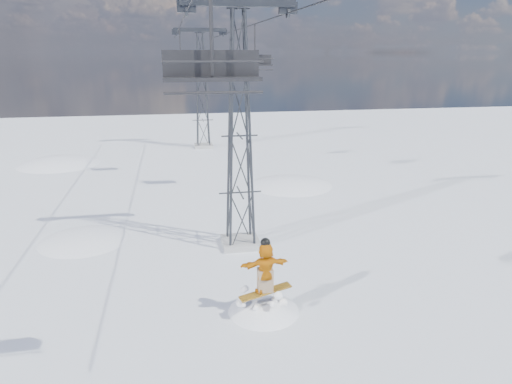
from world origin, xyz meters
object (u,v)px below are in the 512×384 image
(snowboarder_jump, at_px, (263,348))
(lift_chair_near, at_px, (212,68))
(lift_tower_near, at_px, (240,136))
(lift_tower_far, at_px, (202,92))

(snowboarder_jump, distance_m, lift_chair_near, 11.82)
(lift_tower_near, xyz_separation_m, lift_tower_far, (0.00, 25.00, 0.00))
(lift_tower_near, xyz_separation_m, snowboarder_jump, (-0.07, -6.17, -7.07))
(snowboarder_jump, height_order, lift_chair_near, lift_chair_near)
(lift_tower_far, distance_m, snowboarder_jump, 31.97)
(lift_tower_far, bearing_deg, lift_chair_near, -93.48)
(lift_tower_far, relative_size, snowboarder_jump, 1.64)
(lift_tower_near, relative_size, snowboarder_jump, 1.64)
(lift_tower_near, bearing_deg, snowboarder_jump, -90.69)
(lift_tower_near, height_order, lift_tower_far, same)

